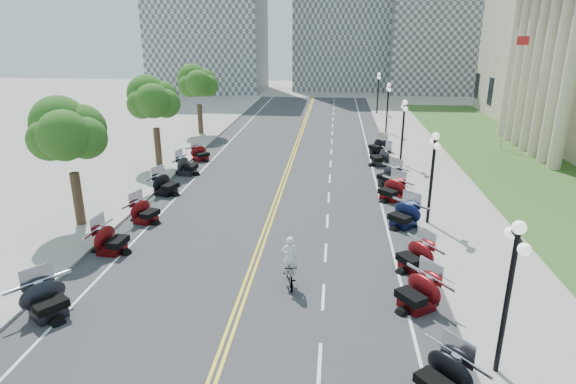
{
  "coord_description": "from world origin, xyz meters",
  "views": [
    {
      "loc": [
        3.45,
        -20.79,
        10.08
      ],
      "look_at": [
        1.11,
        2.92,
        2.0
      ],
      "focal_mm": 30.0,
      "sensor_mm": 36.0,
      "label": 1
    }
  ],
  "objects_px": {
    "motorcycle_n_3": "(443,375)",
    "flagpole": "(509,93)",
    "cyclist_rider": "(290,241)",
    "bicycle": "(290,274)"
  },
  "relations": [
    {
      "from": "motorcycle_n_3",
      "to": "bicycle",
      "type": "bearing_deg",
      "value": -179.12
    },
    {
      "from": "motorcycle_n_3",
      "to": "bicycle",
      "type": "distance_m",
      "value": 7.66
    },
    {
      "from": "motorcycle_n_3",
      "to": "flagpole",
      "type": "bearing_deg",
      "value": 120.63
    },
    {
      "from": "motorcycle_n_3",
      "to": "cyclist_rider",
      "type": "distance_m",
      "value": 7.77
    },
    {
      "from": "flagpole",
      "to": "cyclist_rider",
      "type": "relative_size",
      "value": 5.36
    },
    {
      "from": "flagpole",
      "to": "bicycle",
      "type": "xyz_separation_m",
      "value": [
        -16.21,
        -25.24,
        -4.46
      ]
    },
    {
      "from": "flagpole",
      "to": "motorcycle_n_3",
      "type": "height_order",
      "value": "flagpole"
    },
    {
      "from": "cyclist_rider",
      "to": "flagpole",
      "type": "bearing_deg",
      "value": -122.71
    },
    {
      "from": "flagpole",
      "to": "bicycle",
      "type": "height_order",
      "value": "flagpole"
    },
    {
      "from": "flagpole",
      "to": "motorcycle_n_3",
      "type": "relative_size",
      "value": 4.96
    }
  ]
}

